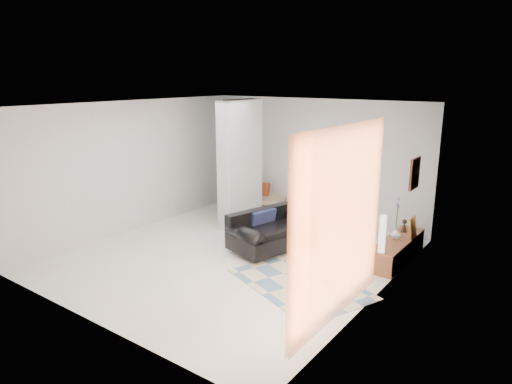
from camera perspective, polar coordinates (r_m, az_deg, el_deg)
The scene contains 17 objects.
floor at distance 8.66m, azimuth -2.65°, elevation -8.00°, with size 6.00×6.00×0.00m, color silver.
ceiling at distance 8.03m, azimuth -2.89°, elevation 10.81°, with size 6.00×6.00×0.00m, color white.
wall_back at distance 10.69m, azimuth 7.34°, elevation 4.02°, with size 6.00×6.00×0.00m, color #BCBFC1.
wall_front at distance 6.27m, azimuth -20.17°, elevation -4.11°, with size 6.00×6.00×0.00m, color #BCBFC1.
wall_left at distance 10.15m, azimuth -15.01°, elevation 3.10°, with size 6.00×6.00×0.00m, color #BCBFC1.
wall_right at distance 6.91m, azimuth 15.36°, elevation -2.05°, with size 6.00×6.00×0.00m, color #BCBFC1.
partition_column at distance 10.13m, azimuth -1.98°, elevation 3.56°, with size 0.35×1.20×2.80m, color #B1B6B8.
hallway_door at distance 11.86m, azimuth -1.75°, elevation 3.27°, with size 0.85×0.06×2.04m, color white.
curtain at distance 5.91m, azimuth 10.66°, elevation -4.05°, with size 2.55×2.55×0.00m, color orange.
wall_art at distance 8.35m, azimuth 19.23°, elevation 2.19°, with size 0.04×0.45×0.55m, color #3F1F11.
media_console at distance 8.81m, azimuth 17.22°, elevation -6.86°, with size 0.45×1.77×0.80m.
loveseat at distance 8.85m, azimuth 1.69°, elevation -5.04°, with size 1.31×1.77×0.76m.
daybed at distance 11.24m, azimuth -0.64°, elevation -0.46°, with size 1.67×0.90×0.77m.
area_rug at distance 7.60m, azimuth 5.52°, elevation -11.34°, with size 2.21×1.47×0.01m, color #C0B793.
cylinder_lamp at distance 7.95m, azimuth 15.52°, elevation -5.06°, with size 0.12×0.12×0.64m, color silver.
bronze_figurine at distance 9.15m, azimuth 18.05°, elevation -4.02°, with size 0.12×0.12×0.24m, color black, non-canonical shape.
vase at distance 8.73m, azimuth 17.06°, elevation -4.97°, with size 0.19×0.19×0.20m, color silver.
Camera 1 is at (5.02, -6.25, 3.28)m, focal length 32.00 mm.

